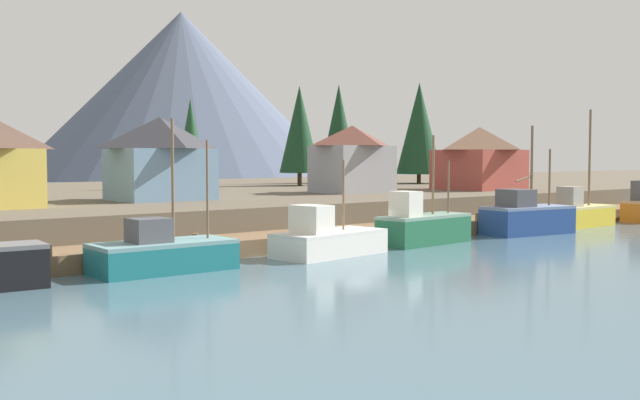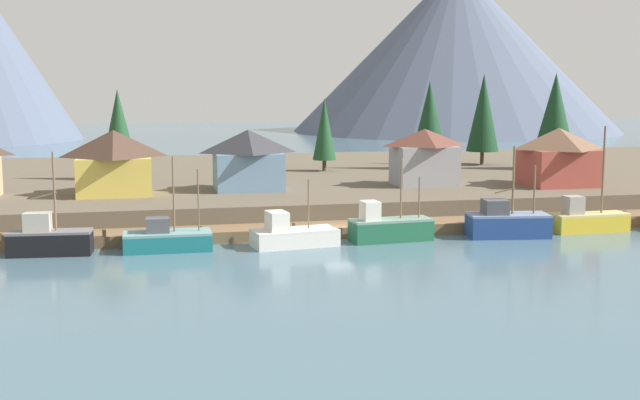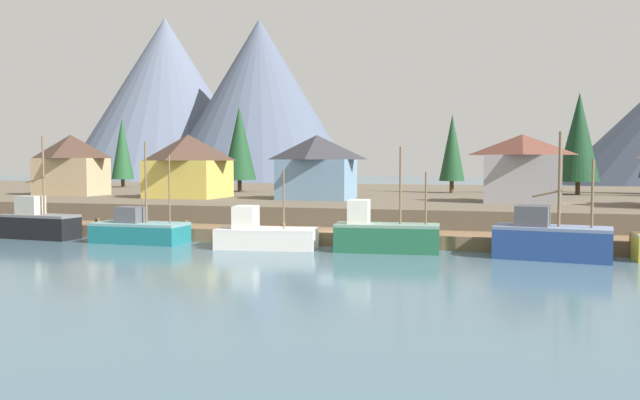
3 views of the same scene
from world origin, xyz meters
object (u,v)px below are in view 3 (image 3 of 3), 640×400
Objects in this scene: house_grey at (522,168)px; conifer_back_left at (239,143)px; fishing_boat_green at (384,235)px; house_blue at (317,166)px; fishing_boat_blue at (550,239)px; fishing_boat_black at (39,224)px; fishing_boat_teal at (139,230)px; house_yellow at (188,165)px; conifer_near_left at (452,148)px; fishing_boat_white at (264,235)px; conifer_mid_left at (579,137)px; conifer_mid_right at (122,149)px; house_tan at (71,164)px.

house_grey is 0.66× the size of conifer_back_left.
house_blue reaches higher than fishing_boat_green.
fishing_boat_green is 0.90× the size of fishing_boat_blue.
conifer_back_left is (-23.30, 30.26, 7.28)m from fishing_boat_green.
fishing_boat_black is 0.79× the size of conifer_back_left.
fishing_boat_green is (19.00, 0.02, 0.23)m from fishing_boat_teal.
conifer_near_left is at bearing 34.00° from house_yellow.
fishing_boat_blue is at bearing 3.89° from fishing_boat_black.
fishing_boat_white is 43.01m from conifer_mid_left.
fishing_boat_black is 0.83× the size of conifer_mid_right.
conifer_mid_left is at bearing 5.42° from conifer_back_left.
conifer_near_left reaches higher than fishing_boat_teal.
conifer_near_left reaches higher than house_tan.
conifer_back_left is (-39.09, -3.71, -0.47)m from conifer_mid_left.
conifer_mid_right reaches higher than house_blue.
fishing_boat_white is at bearing -2.28° from fishing_boat_teal.
house_tan is 0.65× the size of conifer_mid_left.
conifer_back_left is (4.94, 30.07, 7.24)m from fishing_boat_black.
conifer_mid_left reaches higher than house_blue.
fishing_boat_green is 42.39m from house_tan.
fishing_boat_blue is (19.43, 0.10, 0.33)m from fishing_boat_white.
house_blue reaches higher than fishing_boat_black.
conifer_near_left is 0.93× the size of conifer_mid_right.
conifer_near_left is (-8.88, 34.68, 6.55)m from fishing_boat_blue.
house_grey is at bearing -65.68° from conifer_near_left.
house_blue is (-20.72, 18.23, 4.45)m from fishing_boat_blue.
house_tan is at bearing 176.88° from house_yellow.
fishing_boat_black is 31.33m from conifer_back_left.
fishing_boat_white is at bearing -47.39° from conifer_mid_right.
conifer_mid_right is at bearing 174.09° from conifer_near_left.
house_yellow reaches higher than fishing_boat_black.
house_tan is 28.19m from house_blue.
fishing_boat_green is 1.00× the size of house_blue.
fishing_boat_green is at bearing -25.18° from house_tan.
conifer_mid_right is at bearing 152.60° from fishing_boat_blue.
conifer_near_left reaches higher than fishing_boat_black.
conifer_mid_right reaches higher than fishing_boat_black.
house_tan is at bearing 137.27° from fishing_boat_teal.
house_yellow is 30.72m from conifer_near_left.
conifer_mid_right is at bearing 158.52° from house_grey.
conifer_near_left reaches higher than house_blue.
house_tan is 14.64m from house_yellow.
conifer_back_left is at bearing 39.79° from house_tan.
house_yellow is at bearing -177.08° from house_blue.
house_blue is 0.79× the size of conifer_near_left.
conifer_mid_left is at bearing 44.78° from fishing_boat_teal.
fishing_boat_teal is 1.02× the size of house_yellow.
conifer_mid_left reaches higher than fishing_boat_green.
house_blue is 0.70× the size of conifer_back_left.
conifer_near_left is at bearing 53.27° from fishing_boat_black.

